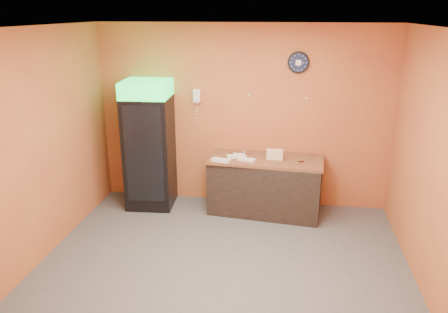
# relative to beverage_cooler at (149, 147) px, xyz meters

# --- Properties ---
(floor) EXTENTS (4.50, 4.50, 0.00)m
(floor) POSITION_rel_beverage_cooler_xyz_m (1.40, -1.61, -0.97)
(floor) COLOR #47474C
(floor) RESTS_ON ground
(back_wall) EXTENTS (4.50, 0.02, 2.80)m
(back_wall) POSITION_rel_beverage_cooler_xyz_m (1.40, 0.39, 0.43)
(back_wall) COLOR #B86D33
(back_wall) RESTS_ON floor
(left_wall) EXTENTS (0.02, 4.00, 2.80)m
(left_wall) POSITION_rel_beverage_cooler_xyz_m (-0.85, -1.61, 0.43)
(left_wall) COLOR #B86D33
(left_wall) RESTS_ON floor
(right_wall) EXTENTS (0.02, 4.00, 2.80)m
(right_wall) POSITION_rel_beverage_cooler_xyz_m (3.65, -1.61, 0.43)
(right_wall) COLOR #B86D33
(right_wall) RESTS_ON floor
(ceiling) EXTENTS (4.50, 4.00, 0.02)m
(ceiling) POSITION_rel_beverage_cooler_xyz_m (1.40, -1.61, 1.83)
(ceiling) COLOR white
(ceiling) RESTS_ON back_wall
(beverage_cooler) EXTENTS (0.74, 0.75, 1.98)m
(beverage_cooler) POSITION_rel_beverage_cooler_xyz_m (0.00, 0.00, 0.00)
(beverage_cooler) COLOR black
(beverage_cooler) RESTS_ON floor
(prep_counter) EXTENTS (1.72, 0.91, 0.83)m
(prep_counter) POSITION_rel_beverage_cooler_xyz_m (1.81, 0.03, -0.55)
(prep_counter) COLOR black
(prep_counter) RESTS_ON floor
(wall_clock) EXTENTS (0.31, 0.06, 0.31)m
(wall_clock) POSITION_rel_beverage_cooler_xyz_m (2.21, 0.37, 1.28)
(wall_clock) COLOR black
(wall_clock) RESTS_ON back_wall
(wall_phone) EXTENTS (0.11, 0.10, 0.20)m
(wall_phone) POSITION_rel_beverage_cooler_xyz_m (0.70, 0.34, 0.75)
(wall_phone) COLOR white
(wall_phone) RESTS_ON back_wall
(butcher_paper) EXTENTS (1.72, 0.86, 0.04)m
(butcher_paper) POSITION_rel_beverage_cooler_xyz_m (1.81, 0.03, -0.12)
(butcher_paper) COLOR brown
(butcher_paper) RESTS_ON prep_counter
(sub_roll_stack) EXTENTS (0.24, 0.09, 0.15)m
(sub_roll_stack) POSITION_rel_beverage_cooler_xyz_m (1.93, -0.01, -0.03)
(sub_roll_stack) COLOR beige
(sub_roll_stack) RESTS_ON butcher_paper
(wrapped_sandwich_left) EXTENTS (0.29, 0.17, 0.04)m
(wrapped_sandwich_left) POSITION_rel_beverage_cooler_xyz_m (1.16, -0.22, -0.08)
(wrapped_sandwich_left) COLOR silver
(wrapped_sandwich_left) RESTS_ON butcher_paper
(wrapped_sandwich_mid) EXTENTS (0.28, 0.18, 0.04)m
(wrapped_sandwich_mid) POSITION_rel_beverage_cooler_xyz_m (1.53, -0.13, -0.08)
(wrapped_sandwich_mid) COLOR silver
(wrapped_sandwich_mid) RESTS_ON butcher_paper
(wrapped_sandwich_right) EXTENTS (0.30, 0.20, 0.04)m
(wrapped_sandwich_right) POSITION_rel_beverage_cooler_xyz_m (1.36, -0.00, -0.08)
(wrapped_sandwich_right) COLOR silver
(wrapped_sandwich_right) RESTS_ON butcher_paper
(kitchen_tool) EXTENTS (0.07, 0.07, 0.07)m
(kitchen_tool) POSITION_rel_beverage_cooler_xyz_m (1.47, 0.15, -0.07)
(kitchen_tool) COLOR silver
(kitchen_tool) RESTS_ON butcher_paper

